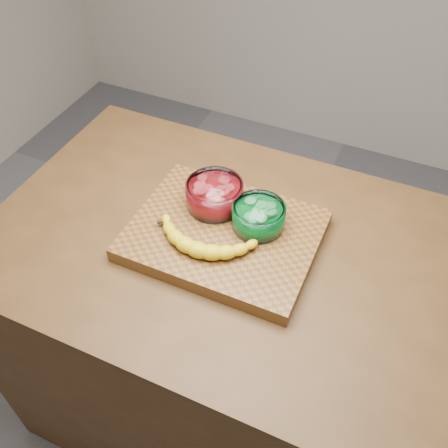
% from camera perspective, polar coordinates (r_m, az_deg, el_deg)
% --- Properties ---
extents(ground, '(3.50, 3.50, 0.00)m').
position_cam_1_polar(ground, '(2.00, 0.00, -19.41)').
color(ground, '#59595E').
rests_on(ground, ground).
extents(counter, '(1.20, 0.80, 0.90)m').
position_cam_1_polar(counter, '(1.61, 0.00, -12.73)').
color(counter, '#4A2F16').
rests_on(counter, ground).
extents(cutting_board, '(0.45, 0.35, 0.04)m').
position_cam_1_polar(cutting_board, '(1.23, 0.00, -1.30)').
color(cutting_board, brown).
rests_on(cutting_board, counter).
extents(bowl_red, '(0.14, 0.14, 0.07)m').
position_cam_1_polar(bowl_red, '(1.25, -1.08, 3.34)').
color(bowl_red, white).
rests_on(bowl_red, cutting_board).
extents(bowl_green, '(0.13, 0.13, 0.06)m').
position_cam_1_polar(bowl_green, '(1.21, 3.96, 0.87)').
color(bowl_green, white).
rests_on(bowl_green, cutting_board).
extents(banana, '(0.28, 0.13, 0.04)m').
position_cam_1_polar(banana, '(1.17, -2.43, -1.80)').
color(banana, gold).
rests_on(banana, cutting_board).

